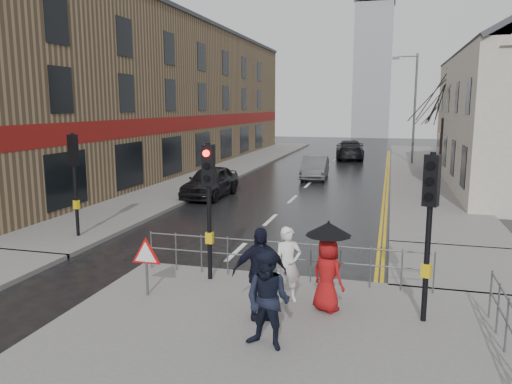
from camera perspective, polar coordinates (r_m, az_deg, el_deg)
The scene contains 22 objects.
ground at distance 12.64m, azimuth -6.43°, elevation -10.61°, with size 120.00×120.00×0.00m, color black.
near_pavement at distance 8.77m, azimuth 4.11°, elevation -19.80°, with size 10.00×9.00×0.14m, color #605E5B.
left_pavement at distance 35.96m, azimuth -2.66°, elevation 2.92°, with size 4.00×44.00×0.14m, color #605E5B.
right_pavement at distance 36.31m, azimuth 18.32°, elevation 2.49°, with size 4.00×40.00×0.14m, color #605E5B.
pavement_bridge_right at distance 14.80m, azimuth 22.75°, elevation -7.98°, with size 4.00×4.20×0.14m, color #605E5B.
building_left_terrace at distance 36.86m, azimuth -11.52°, elevation 10.58°, with size 8.00×42.00×10.00m, color #866D4D.
church_tower at distance 73.20m, azimuth 13.16°, elevation 13.20°, with size 5.00×5.00×18.00m, color #919499.
traffic_signal_near_left at distance 12.11m, azimuth -5.43°, elevation 0.56°, with size 0.28×0.27×3.40m.
traffic_signal_near_right at distance 10.21m, azimuth 19.26°, elevation -1.70°, with size 0.34×0.33×3.40m.
traffic_signal_far_left at distance 17.26m, azimuth -20.07°, elevation 2.77°, with size 0.34×0.33×3.40m.
guard_railing_front at distance 12.37m, azimuth 3.02°, elevation -6.82°, with size 7.14×0.04×1.00m.
warning_sign at distance 11.59m, azimuth -12.45°, elevation -7.27°, with size 0.80×0.07×1.35m.
street_lamp at distance 39.02m, azimuth 17.45°, elevation 9.85°, with size 1.83×0.25×8.00m.
tree_near at distance 33.15m, azimuth 20.82°, elevation 10.48°, with size 2.40×2.40×6.58m.
tree_far at distance 41.15m, azimuth 20.40°, elevation 9.27°, with size 2.40×2.40×5.64m.
pedestrian_a at distance 11.04m, azimuth 3.67°, elevation -8.28°, with size 0.61×0.40×1.67m, color white.
pedestrian_b at distance 8.97m, azimuth 1.38°, elevation -12.28°, with size 0.86×0.67×1.77m, color black.
pedestrian_with_umbrella at distance 10.56m, azimuth 8.19°, elevation -7.81°, with size 0.96×0.96×1.91m.
pedestrian_d at distance 10.16m, azimuth 0.40°, elevation -9.24°, with size 1.10×0.46×1.89m, color black.
car_parked at distance 24.40m, azimuth -5.23°, elevation 1.19°, with size 1.77×4.39×1.50m, color black.
car_mid at distance 30.61m, azimuth 6.75°, elevation 2.79°, with size 1.44×4.14×1.36m, color #494C4F.
car_far at distance 42.26m, azimuth 10.67°, elevation 4.79°, with size 2.25×5.53×1.60m, color black.
Camera 1 is at (4.41, -10.99, 4.41)m, focal length 35.00 mm.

